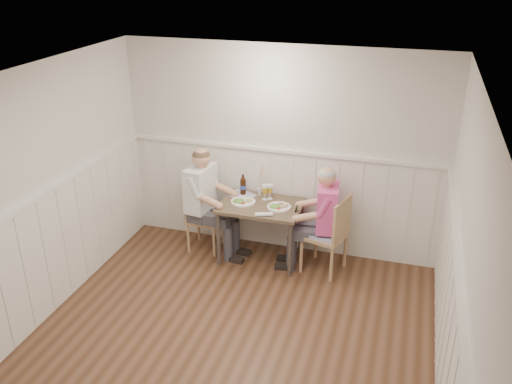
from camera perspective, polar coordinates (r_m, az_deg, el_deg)
ground_plane at (r=5.45m, az=-3.66°, el=-16.80°), size 4.50×4.50×0.00m
room_shell at (r=4.60m, az=-4.16°, el=-2.39°), size 4.04×4.54×2.60m
wainscot at (r=5.57m, az=-1.40°, el=-6.98°), size 4.00×4.49×1.34m
dining_table at (r=6.59m, az=0.50°, el=-2.06°), size 0.99×0.70×0.75m
chair_right at (r=6.44m, az=7.73°, el=-4.17°), size 0.57×0.57×0.98m
chair_left at (r=6.95m, az=-5.78°, el=-2.39°), size 0.41×0.41×0.87m
man_in_pink at (r=6.46m, az=7.05°, el=-3.69°), size 0.66×0.46×1.35m
diner_cream at (r=6.83m, az=-5.45°, el=-1.76°), size 0.70×0.48×1.41m
plate_man at (r=6.45m, az=2.34°, el=-1.48°), size 0.28×0.28×0.07m
plate_diner at (r=6.58m, az=-1.51°, el=-0.94°), size 0.30×0.30×0.08m
beer_glass_a at (r=6.63m, az=1.48°, el=0.27°), size 0.08×0.08×0.19m
beer_glass_b at (r=6.61m, az=0.94°, el=0.23°), size 0.08×0.08×0.20m
beer_bottle at (r=6.76m, az=-1.37°, el=0.68°), size 0.07×0.07×0.27m
rolled_napkin at (r=6.25m, az=0.83°, el=-2.37°), size 0.21×0.11×0.05m
grass_vase at (r=6.72m, az=0.40°, el=1.17°), size 0.05×0.05×0.42m
gingham_mat at (r=6.79m, az=-1.58°, el=-0.30°), size 0.40×0.37×0.01m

